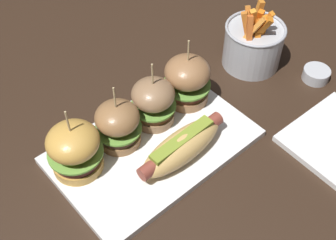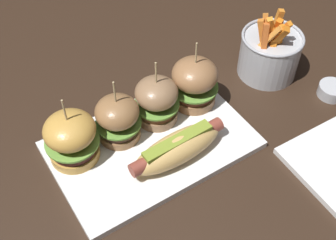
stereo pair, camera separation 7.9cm
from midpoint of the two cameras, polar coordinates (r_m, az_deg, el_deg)
The scene contains 9 objects.
ground_plane at distance 0.82m, azimuth 0.64°, elevation -3.70°, with size 3.00×3.00×0.00m, color black.
platter_main at distance 0.81m, azimuth 0.64°, elevation -3.39°, with size 0.36×0.23×0.01m, color white.
hot_dog at distance 0.77m, azimuth 4.20°, elevation -3.74°, with size 0.19×0.07×0.05m.
slider_far_left at distance 0.76m, azimuth -9.55°, elevation -2.43°, with size 0.10×0.10×0.14m.
slider_center_left at distance 0.78m, azimuth -3.67°, elevation 0.05°, with size 0.08×0.08×0.13m.
slider_center_right at distance 0.81m, azimuth 1.30°, elevation 2.44°, with size 0.09×0.09×0.14m.
slider_far_right at distance 0.85m, azimuth 6.11°, elevation 4.80°, with size 0.09×0.09×0.14m.
fries_bucket at distance 0.96m, azimuth 15.35°, elevation 8.25°, with size 0.13×0.13×0.15m.
sauce_ramekin at distance 0.97m, azimuth 22.68°, elevation 3.47°, with size 0.06×0.06×0.02m.
Camera 2 is at (-0.25, -0.44, 0.64)m, focal length 47.06 mm.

